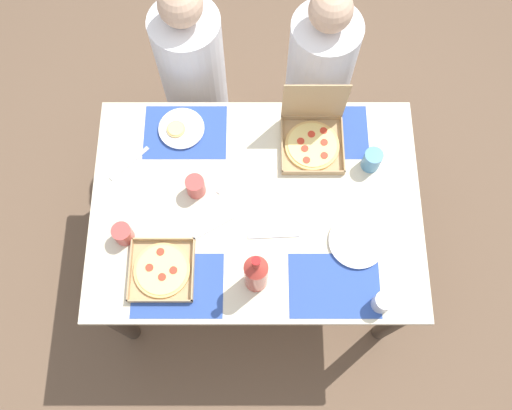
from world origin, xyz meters
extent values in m
plane|color=brown|center=(0.00, 0.00, 0.00)|extent=(6.00, 6.00, 0.00)
cylinder|color=#3F3328|center=(-0.63, -0.43, 0.35)|extent=(0.07, 0.07, 0.70)
cylinder|color=#3F3328|center=(0.63, -0.43, 0.35)|extent=(0.07, 0.07, 0.70)
cylinder|color=#3F3328|center=(-0.63, 0.43, 0.35)|extent=(0.07, 0.07, 0.70)
cylinder|color=#3F3328|center=(0.63, 0.43, 0.35)|extent=(0.07, 0.07, 0.70)
cube|color=beige|center=(0.00, 0.00, 0.71)|extent=(1.37, 0.98, 0.03)
cube|color=#2D4C9E|center=(-0.31, -0.34, 0.73)|extent=(0.36, 0.26, 0.00)
cube|color=#2D4C9E|center=(0.31, -0.34, 0.73)|extent=(0.36, 0.26, 0.00)
cube|color=#2D4C9E|center=(-0.31, 0.34, 0.73)|extent=(0.36, 0.26, 0.00)
cube|color=#2D4C9E|center=(0.31, 0.34, 0.73)|extent=(0.36, 0.26, 0.00)
cube|color=tan|center=(0.24, 0.27, 0.73)|extent=(0.27, 0.27, 0.01)
cube|color=tan|center=(0.11, 0.27, 0.75)|extent=(0.01, 0.27, 0.03)
cube|color=tan|center=(0.37, 0.27, 0.75)|extent=(0.01, 0.27, 0.03)
cube|color=tan|center=(0.24, 0.14, 0.75)|extent=(0.27, 0.01, 0.03)
cube|color=tan|center=(0.24, 0.40, 0.75)|extent=(0.27, 0.01, 0.03)
cylinder|color=#E0B76B|center=(0.24, 0.27, 0.74)|extent=(0.23, 0.23, 0.01)
cylinder|color=#EFD67F|center=(0.24, 0.27, 0.75)|extent=(0.21, 0.21, 0.00)
cylinder|color=red|center=(0.29, 0.28, 0.75)|extent=(0.03, 0.03, 0.00)
cylinder|color=red|center=(0.29, 0.33, 0.75)|extent=(0.03, 0.03, 0.00)
cylinder|color=red|center=(0.24, 0.32, 0.75)|extent=(0.03, 0.03, 0.00)
cylinder|color=red|center=(0.19, 0.28, 0.75)|extent=(0.03, 0.03, 0.00)
cylinder|color=red|center=(0.21, 0.25, 0.75)|extent=(0.03, 0.03, 0.00)
cylinder|color=red|center=(0.21, 0.20, 0.75)|extent=(0.03, 0.03, 0.00)
cylinder|color=red|center=(0.29, 0.22, 0.75)|extent=(0.03, 0.03, 0.00)
cube|color=tan|center=(0.24, 0.39, 0.89)|extent=(0.27, 0.02, 0.27)
cube|color=tan|center=(-0.37, -0.28, 0.73)|extent=(0.25, 0.25, 0.01)
cube|color=tan|center=(-0.50, -0.28, 0.75)|extent=(0.01, 0.25, 0.03)
cube|color=tan|center=(-0.25, -0.28, 0.75)|extent=(0.01, 0.25, 0.03)
cube|color=tan|center=(-0.37, -0.40, 0.75)|extent=(0.25, 0.01, 0.03)
cube|color=tan|center=(-0.37, -0.16, 0.75)|extent=(0.25, 0.01, 0.03)
cylinder|color=#E0B76B|center=(-0.37, -0.28, 0.74)|extent=(0.22, 0.22, 0.01)
cylinder|color=#EFD67F|center=(-0.37, -0.28, 0.75)|extent=(0.20, 0.20, 0.00)
cylinder|color=red|center=(-0.33, -0.28, 0.75)|extent=(0.03, 0.03, 0.00)
cylinder|color=red|center=(-0.38, -0.21, 0.75)|extent=(0.03, 0.03, 0.00)
cylinder|color=red|center=(-0.42, -0.27, 0.75)|extent=(0.03, 0.03, 0.00)
cylinder|color=red|center=(-0.37, -0.31, 0.75)|extent=(0.03, 0.03, 0.00)
cylinder|color=white|center=(0.41, -0.16, 0.73)|extent=(0.22, 0.22, 0.01)
cylinder|color=white|center=(0.41, -0.16, 0.74)|extent=(0.23, 0.23, 0.01)
cylinder|color=white|center=(-0.32, 0.35, 0.73)|extent=(0.19, 0.19, 0.01)
cylinder|color=white|center=(-0.32, 0.35, 0.74)|extent=(0.20, 0.20, 0.01)
cylinder|color=#E0B76B|center=(-0.35, 0.34, 0.75)|extent=(0.08, 0.08, 0.01)
cylinder|color=#EFD67F|center=(-0.35, 0.34, 0.75)|extent=(0.07, 0.07, 0.00)
cylinder|color=#B2382D|center=(0.00, -0.32, 0.84)|extent=(0.09, 0.09, 0.22)
cone|color=#B2382D|center=(0.00, -0.32, 0.96)|extent=(0.09, 0.09, 0.04)
cylinder|color=#B2382D|center=(0.00, -0.32, 1.01)|extent=(0.03, 0.03, 0.06)
cylinder|color=red|center=(0.00, -0.32, 1.04)|extent=(0.03, 0.03, 0.01)
cylinder|color=teal|center=(0.49, 0.18, 0.78)|extent=(0.08, 0.08, 0.10)
cylinder|color=silver|center=(0.48, -0.41, 0.77)|extent=(0.07, 0.07, 0.09)
cylinder|color=#BF4742|center=(-0.53, -0.14, 0.77)|extent=(0.08, 0.08, 0.09)
cylinder|color=#BF4742|center=(-0.25, 0.06, 0.77)|extent=(0.08, 0.08, 0.10)
cube|color=#B7B7BC|center=(0.07, -0.13, 0.73)|extent=(0.21, 0.03, 0.00)
cube|color=#B7B7BC|center=(-0.09, 0.13, 0.73)|extent=(0.14, 0.18, 0.00)
cube|color=#B7B7BC|center=(-0.54, 0.19, 0.73)|extent=(0.16, 0.16, 0.00)
cube|color=#B7B7BC|center=(-0.16, -0.09, 0.73)|extent=(0.19, 0.12, 0.00)
cylinder|color=white|center=(-0.31, 0.75, 0.48)|extent=(0.32, 0.32, 0.95)
sphere|color=#D1A889|center=(-0.31, 0.75, 1.05)|extent=(0.19, 0.19, 0.19)
cylinder|color=white|center=(0.31, 0.75, 0.46)|extent=(0.32, 0.32, 0.92)
sphere|color=#D1A889|center=(0.31, 0.75, 1.02)|extent=(0.19, 0.19, 0.19)
camera|label=1|loc=(0.00, -0.79, 2.86)|focal=38.43mm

